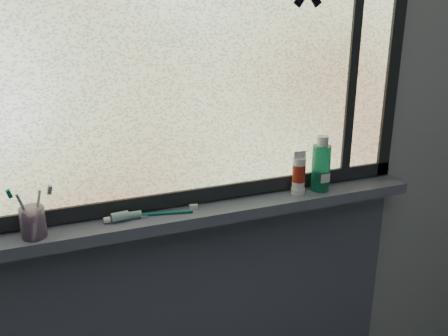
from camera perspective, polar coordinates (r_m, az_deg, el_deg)
wall_back at (r=1.66m, az=-3.86°, el=3.60°), size 3.00×0.01×2.50m
windowsill at (r=1.68m, az=-2.88°, el=-5.26°), size 1.62×0.14×0.04m
sill_apron at (r=2.00m, az=-3.19°, el=-18.04°), size 1.62×0.02×0.98m
window_pane at (r=1.59m, az=-3.83°, el=13.15°), size 1.50×0.01×1.00m
frame_bottom at (r=1.71m, az=-3.43°, el=-3.11°), size 1.60×0.03×0.05m
frame_right at (r=1.97m, az=18.90°, el=13.37°), size 0.05×0.03×1.10m
frame_mullion at (r=1.86m, az=14.63°, el=13.48°), size 0.03×0.03×1.00m
toothpaste_tube at (r=1.61m, az=-11.20°, el=-5.37°), size 0.17×0.04×0.03m
toothbrush_cup at (r=1.57m, az=-20.99°, el=-5.83°), size 0.08×0.08×0.09m
toothbrush_lying at (r=1.64m, az=-6.74°, el=-5.06°), size 0.22×0.07×0.01m
mouthwash_bottle at (r=1.83m, az=11.04°, el=0.52°), size 0.09×0.09×0.17m
cream_tube at (r=1.79m, az=8.56°, el=-0.36°), size 0.05×0.05×0.11m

